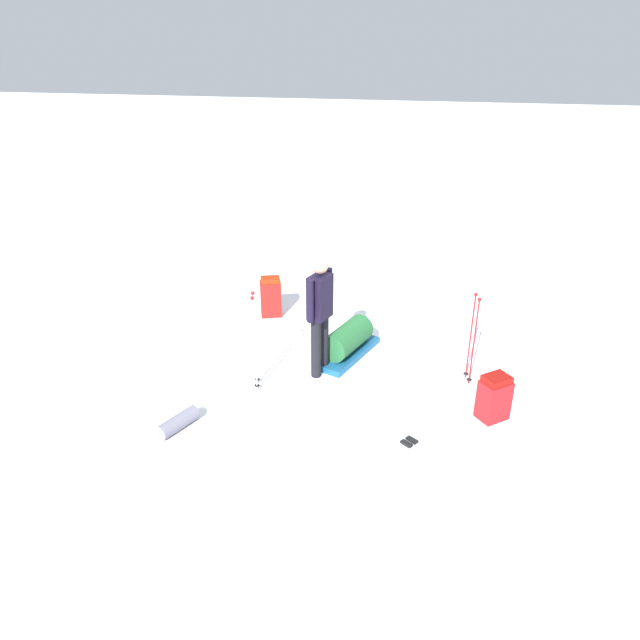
{
  "coord_description": "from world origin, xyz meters",
  "views": [
    {
      "loc": [
        -7.05,
        -1.64,
        4.2
      ],
      "look_at": [
        0.0,
        0.0,
        0.7
      ],
      "focal_mm": 32.73,
      "sensor_mm": 36.0,
      "label": 1
    }
  ],
  "objects_px": {
    "ski_poles_planted_far": "(255,337)",
    "sleeping_mat_rolled": "(178,422)",
    "skier_standing": "(320,310)",
    "backpack_large_dark": "(494,398)",
    "backpack_bright": "(271,297)",
    "gear_sled": "(347,342)",
    "ski_poles_planted_near": "(473,334)",
    "ski_pair_near": "(409,443)",
    "ski_pair_far": "(317,328)"
  },
  "relations": [
    {
      "from": "skier_standing",
      "to": "backpack_bright",
      "type": "bearing_deg",
      "value": 36.65
    },
    {
      "from": "ski_pair_far",
      "to": "backpack_bright",
      "type": "relative_size",
      "value": 2.6
    },
    {
      "from": "backpack_large_dark",
      "to": "ski_poles_planted_far",
      "type": "height_order",
      "value": "ski_poles_planted_far"
    },
    {
      "from": "backpack_large_dark",
      "to": "ski_poles_planted_near",
      "type": "height_order",
      "value": "ski_poles_planted_near"
    },
    {
      "from": "skier_standing",
      "to": "backpack_large_dark",
      "type": "xyz_separation_m",
      "value": [
        -0.56,
        -2.3,
        -0.67
      ]
    },
    {
      "from": "backpack_large_dark",
      "to": "sleeping_mat_rolled",
      "type": "bearing_deg",
      "value": 106.57
    },
    {
      "from": "ski_poles_planted_far",
      "to": "ski_pair_far",
      "type": "bearing_deg",
      "value": -11.6
    },
    {
      "from": "skier_standing",
      "to": "ski_pair_near",
      "type": "relative_size",
      "value": 1.11
    },
    {
      "from": "backpack_bright",
      "to": "backpack_large_dark",
      "type": "bearing_deg",
      "value": -122.05
    },
    {
      "from": "skier_standing",
      "to": "ski_poles_planted_near",
      "type": "xyz_separation_m",
      "value": [
        0.26,
        -2.01,
        -0.25
      ]
    },
    {
      "from": "skier_standing",
      "to": "ski_pair_far",
      "type": "height_order",
      "value": "skier_standing"
    },
    {
      "from": "ski_poles_planted_far",
      "to": "sleeping_mat_rolled",
      "type": "bearing_deg",
      "value": 151.18
    },
    {
      "from": "backpack_large_dark",
      "to": "ski_poles_planted_far",
      "type": "xyz_separation_m",
      "value": [
        0.03,
        3.03,
        0.46
      ]
    },
    {
      "from": "ski_poles_planted_near",
      "to": "ski_poles_planted_far",
      "type": "distance_m",
      "value": 2.85
    },
    {
      "from": "ski_poles_planted_near",
      "to": "backpack_large_dark",
      "type": "bearing_deg",
      "value": -160.35
    },
    {
      "from": "ski_pair_near",
      "to": "backpack_large_dark",
      "type": "distance_m",
      "value": 1.24
    },
    {
      "from": "backpack_large_dark",
      "to": "backpack_bright",
      "type": "relative_size",
      "value": 0.86
    },
    {
      "from": "backpack_bright",
      "to": "ski_poles_planted_far",
      "type": "height_order",
      "value": "ski_poles_planted_far"
    },
    {
      "from": "ski_pair_far",
      "to": "ski_poles_planted_near",
      "type": "relative_size",
      "value": 1.41
    },
    {
      "from": "ski_pair_near",
      "to": "ski_pair_far",
      "type": "relative_size",
      "value": 0.86
    },
    {
      "from": "backpack_bright",
      "to": "ski_poles_planted_far",
      "type": "xyz_separation_m",
      "value": [
        -2.17,
        -0.48,
        0.41
      ]
    },
    {
      "from": "ski_pair_near",
      "to": "backpack_large_dark",
      "type": "bearing_deg",
      "value": -50.83
    },
    {
      "from": "ski_poles_planted_near",
      "to": "sleeping_mat_rolled",
      "type": "relative_size",
      "value": 2.3
    },
    {
      "from": "ski_pair_far",
      "to": "ski_poles_planted_near",
      "type": "xyz_separation_m",
      "value": [
        -1.07,
        -2.36,
        0.69
      ]
    },
    {
      "from": "ski_poles_planted_near",
      "to": "ski_poles_planted_far",
      "type": "bearing_deg",
      "value": 106.15
    },
    {
      "from": "ski_pair_near",
      "to": "sleeping_mat_rolled",
      "type": "distance_m",
      "value": 2.73
    },
    {
      "from": "ski_pair_near",
      "to": "gear_sled",
      "type": "relative_size",
      "value": 1.16
    },
    {
      "from": "ski_pair_far",
      "to": "gear_sled",
      "type": "bearing_deg",
      "value": -140.34
    },
    {
      "from": "backpack_bright",
      "to": "ski_poles_planted_near",
      "type": "xyz_separation_m",
      "value": [
        -1.38,
        -3.22,
        0.37
      ]
    },
    {
      "from": "backpack_large_dark",
      "to": "ski_poles_planted_near",
      "type": "distance_m",
      "value": 0.97
    },
    {
      "from": "gear_sled",
      "to": "sleeping_mat_rolled",
      "type": "height_order",
      "value": "gear_sled"
    },
    {
      "from": "ski_poles_planted_near",
      "to": "sleeping_mat_rolled",
      "type": "xyz_separation_m",
      "value": [
        -1.91,
        3.35,
        -0.61
      ]
    },
    {
      "from": "ski_pair_far",
      "to": "skier_standing",
      "type": "bearing_deg",
      "value": -165.14
    },
    {
      "from": "skier_standing",
      "to": "sleeping_mat_rolled",
      "type": "distance_m",
      "value": 2.3
    },
    {
      "from": "skier_standing",
      "to": "ski_pair_near",
      "type": "distance_m",
      "value": 2.12
    },
    {
      "from": "backpack_bright",
      "to": "ski_pair_near",
      "type": "bearing_deg",
      "value": -138.97
    },
    {
      "from": "ski_poles_planted_near",
      "to": "sleeping_mat_rolled",
      "type": "distance_m",
      "value": 3.9
    },
    {
      "from": "gear_sled",
      "to": "ski_pair_near",
      "type": "bearing_deg",
      "value": -150.27
    },
    {
      "from": "sleeping_mat_rolled",
      "to": "ski_pair_far",
      "type": "bearing_deg",
      "value": -18.47
    },
    {
      "from": "ski_pair_near",
      "to": "ski_pair_far",
      "type": "bearing_deg",
      "value": 32.83
    },
    {
      "from": "backpack_bright",
      "to": "ski_poles_planted_far",
      "type": "bearing_deg",
      "value": -167.48
    },
    {
      "from": "backpack_bright",
      "to": "ski_poles_planted_near",
      "type": "height_order",
      "value": "ski_poles_planted_near"
    },
    {
      "from": "ski_pair_far",
      "to": "sleeping_mat_rolled",
      "type": "xyz_separation_m",
      "value": [
        -2.98,
        0.99,
        0.08
      ]
    },
    {
      "from": "ski_pair_near",
      "to": "gear_sled",
      "type": "height_order",
      "value": "gear_sled"
    },
    {
      "from": "ski_pair_near",
      "to": "ski_poles_planted_far",
      "type": "height_order",
      "value": "ski_poles_planted_far"
    },
    {
      "from": "ski_pair_far",
      "to": "ski_poles_planted_far",
      "type": "distance_m",
      "value": 2.04
    },
    {
      "from": "skier_standing",
      "to": "gear_sled",
      "type": "bearing_deg",
      "value": -26.26
    },
    {
      "from": "backpack_large_dark",
      "to": "sleeping_mat_rolled",
      "type": "height_order",
      "value": "backpack_large_dark"
    },
    {
      "from": "ski_pair_near",
      "to": "backpack_large_dark",
      "type": "relative_size",
      "value": 2.61
    },
    {
      "from": "backpack_bright",
      "to": "ski_poles_planted_far",
      "type": "distance_m",
      "value": 2.27
    }
  ]
}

